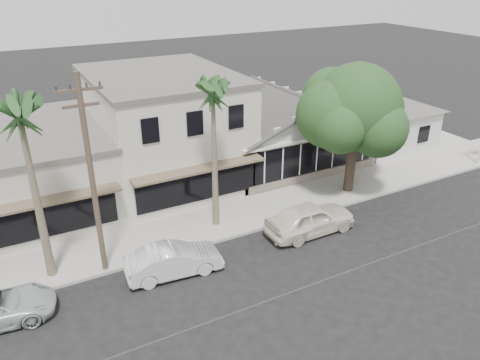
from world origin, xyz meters
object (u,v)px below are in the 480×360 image
car_0 (310,218)px  car_1 (174,260)px  shade_tree (353,109)px  utility_pole (91,175)px

car_0 → car_1: car_0 is taller
car_1 → shade_tree: shade_tree is taller
utility_pole → car_0: utility_pole is taller
utility_pole → car_1: utility_pole is taller
utility_pole → car_1: (2.69, -1.63, -4.09)m
car_0 → car_1: (-7.40, -0.02, -0.11)m
car_0 → shade_tree: (4.76, 2.96, 4.29)m
utility_pole → car_0: 10.96m
car_0 → car_1: 7.40m
car_1 → shade_tree: (12.16, 2.98, 4.41)m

